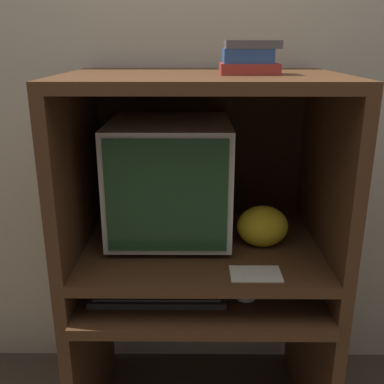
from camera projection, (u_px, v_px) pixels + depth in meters
wall_back at (201, 80)px, 1.81m from camera, size 6.00×0.06×2.60m
desk_base at (201, 335)px, 1.69m from camera, size 0.89×0.67×0.63m
desk_monitor_shelf at (201, 249)px, 1.62m from camera, size 0.89×0.65×0.13m
hutch_upper at (202, 133)px, 1.52m from camera, size 0.89×0.65×0.58m
crt_monitor at (170, 178)px, 1.60m from camera, size 0.42×0.45×0.42m
keyboard at (158, 295)px, 1.49m from camera, size 0.45×0.14×0.03m
mouse at (246, 298)px, 1.47m from camera, size 0.06×0.04×0.03m
snack_bag at (262, 226)px, 1.56m from camera, size 0.18×0.13×0.14m
book_stack at (249, 58)px, 1.37m from camera, size 0.18×0.13×0.10m
paper_card at (256, 274)px, 1.38m from camera, size 0.16×0.10×0.00m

